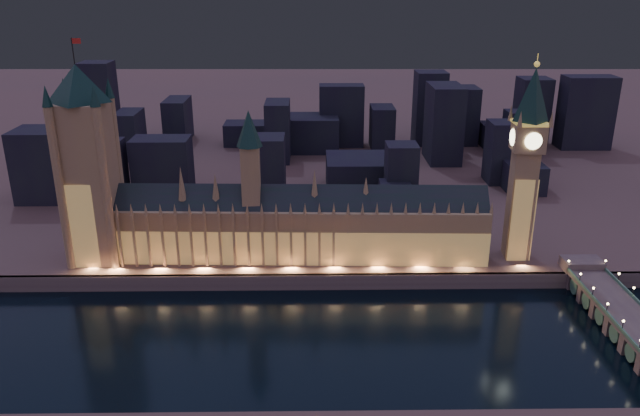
{
  "coord_description": "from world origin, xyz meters",
  "views": [
    {
      "loc": [
        0.78,
        -236.83,
        146.15
      ],
      "look_at": [
        5.0,
        55.0,
        38.0
      ],
      "focal_mm": 35.0,
      "sensor_mm": 36.0,
      "label": 1
    }
  ],
  "objects_px": {
    "palace_of_westminster": "(290,225)",
    "victoria_tower": "(87,156)",
    "westminster_bridge": "(626,323)",
    "elizabeth_tower": "(527,149)"
  },
  "relations": [
    {
      "from": "elizabeth_tower",
      "to": "westminster_bridge",
      "type": "bearing_deg",
      "value": -66.32
    },
    {
      "from": "victoria_tower",
      "to": "westminster_bridge",
      "type": "distance_m",
      "value": 261.57
    },
    {
      "from": "victoria_tower",
      "to": "westminster_bridge",
      "type": "height_order",
      "value": "victoria_tower"
    },
    {
      "from": "palace_of_westminster",
      "to": "westminster_bridge",
      "type": "relative_size",
      "value": 1.79
    },
    {
      "from": "palace_of_westminster",
      "to": "westminster_bridge",
      "type": "height_order",
      "value": "palace_of_westminster"
    },
    {
      "from": "victoria_tower",
      "to": "westminster_bridge",
      "type": "relative_size",
      "value": 0.99
    },
    {
      "from": "victoria_tower",
      "to": "elizabeth_tower",
      "type": "bearing_deg",
      "value": 0.0
    },
    {
      "from": "palace_of_westminster",
      "to": "victoria_tower",
      "type": "bearing_deg",
      "value": 179.9
    },
    {
      "from": "palace_of_westminster",
      "to": "elizabeth_tower",
      "type": "bearing_deg",
      "value": 0.09
    },
    {
      "from": "victoria_tower",
      "to": "elizabeth_tower",
      "type": "distance_m",
      "value": 218.02
    }
  ]
}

